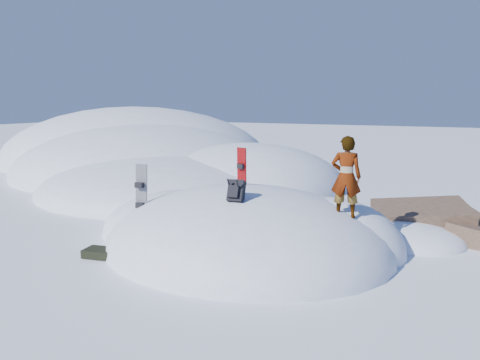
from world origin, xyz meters
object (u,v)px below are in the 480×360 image
at_px(snowboard_red, 242,177).
at_px(snowboard_dark, 141,197).
at_px(backpack, 236,191).
at_px(person, 346,177).

relative_size(snowboard_red, snowboard_dark, 0.91).
distance_m(snowboard_red, snowboard_dark, 2.51).
bearing_deg(snowboard_red, snowboard_dark, -131.37).
relative_size(snowboard_dark, backpack, 2.98).
bearing_deg(snowboard_red, backpack, -51.95).
xyz_separation_m(backpack, person, (2.08, 1.09, 0.31)).
relative_size(snowboard_red, person, 0.86).
bearing_deg(snowboard_dark, snowboard_red, 28.39).
height_order(snowboard_red, person, person).
relative_size(backpack, person, 0.32).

